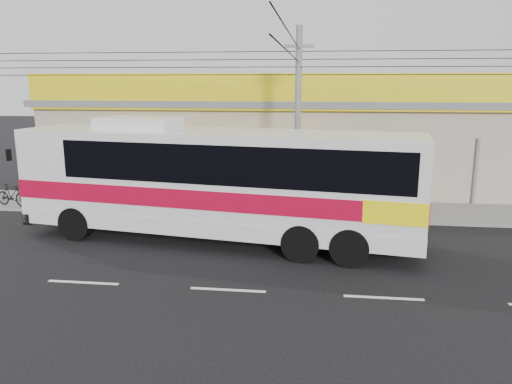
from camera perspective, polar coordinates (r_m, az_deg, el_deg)
ground at (r=15.65m, az=-1.59°, el=-7.49°), size 120.00×120.00×0.00m
sidewalk at (r=21.32m, az=0.83°, el=-1.81°), size 30.00×3.20×0.15m
lane_markings at (r=13.36m, az=-3.22°, el=-11.12°), size 50.00×0.12×0.01m
storefront_building at (r=26.35m, az=2.16°, el=5.86°), size 22.60×9.20×5.70m
coach_bus at (r=16.69m, az=-3.87°, el=1.70°), size 13.78×4.85×4.16m
motorbike_red at (r=23.17m, az=-12.17°, el=0.37°), size 1.75×0.93×0.87m
motorbike_dark at (r=23.62m, az=-26.13°, el=-0.30°), size 1.67×0.80×0.97m
utility_pole at (r=18.81m, az=4.91°, el=14.60°), size 34.00×14.00×7.34m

